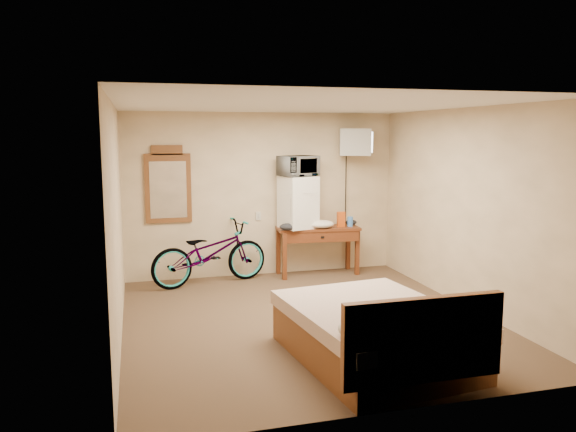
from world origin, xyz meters
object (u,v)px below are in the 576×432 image
object	(u,v)px
desk	(318,235)
wall_mirror	(168,185)
microwave	(298,166)
blue_cup	(350,221)
crt_television	(355,142)
bed	(377,333)
mini_fridge	(298,202)
bicycle	(210,253)

from	to	relation	value
desk	wall_mirror	size ratio (longest dim) A/B	1.15
desk	microwave	world-z (taller)	microwave
blue_cup	microwave	bearing A→B (deg)	173.78
crt_television	bed	size ratio (longest dim) A/B	0.31
mini_fridge	bed	distance (m)	3.54
microwave	bed	size ratio (longest dim) A/B	0.27
desk	bed	xyz separation A→B (m)	(-0.53, -3.38, -0.32)
wall_mirror	bicycle	distance (m)	1.17
crt_television	bicycle	distance (m)	2.78
microwave	bed	world-z (taller)	microwave
mini_fridge	wall_mirror	xyz separation A→B (m)	(-1.92, 0.22, 0.28)
crt_television	wall_mirror	size ratio (longest dim) A/B	0.56
bicycle	desk	bearing A→B (deg)	-101.08
crt_television	bed	bearing A→B (deg)	-108.17
desk	blue_cup	bearing A→B (deg)	-4.70
microwave	crt_television	world-z (taller)	crt_television
microwave	wall_mirror	distance (m)	1.95
bicycle	bed	xyz separation A→B (m)	(1.16, -3.29, -0.16)
microwave	wall_mirror	size ratio (longest dim) A/B	0.49
mini_fridge	crt_television	bearing A→B (deg)	-1.79
desk	crt_television	bearing A→B (deg)	1.91
blue_cup	wall_mirror	bearing A→B (deg)	173.51
desk	mini_fridge	bearing A→B (deg)	171.42
bicycle	bed	bearing A→B (deg)	-174.92
mini_fridge	crt_television	size ratio (longest dim) A/B	1.25
microwave	blue_cup	world-z (taller)	microwave
desk	bed	bearing A→B (deg)	-98.92
mini_fridge	microwave	distance (m)	0.55
mini_fridge	wall_mirror	distance (m)	1.96
crt_television	wall_mirror	distance (m)	2.90
wall_mirror	desk	bearing A→B (deg)	-6.89
desk	wall_mirror	xyz separation A→B (m)	(-2.24, 0.27, 0.81)
mini_fridge	microwave	bearing A→B (deg)	56.30
microwave	bicycle	bearing A→B (deg)	164.72
blue_cup	crt_television	distance (m)	1.23
microwave	bed	xyz separation A→B (m)	(-0.22, -3.43, -1.40)
blue_cup	wall_mirror	xyz separation A→B (m)	(-2.74, 0.31, 0.60)
desk	crt_television	xyz separation A→B (m)	(0.59, 0.02, 1.43)
desk	crt_television	size ratio (longest dim) A/B	2.05
blue_cup	bicycle	bearing A→B (deg)	-178.51
desk	wall_mirror	distance (m)	2.39
desk	bicycle	xyz separation A→B (m)	(-1.69, -0.10, -0.16)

